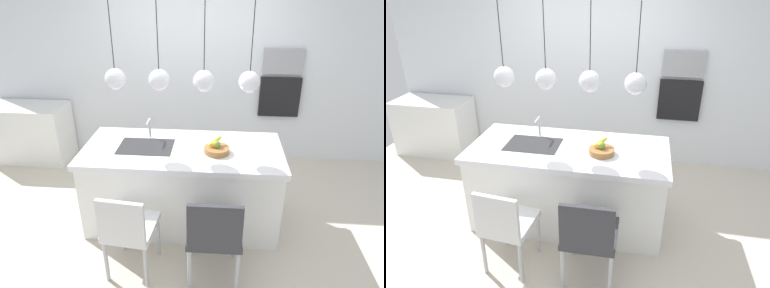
# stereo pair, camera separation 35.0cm
# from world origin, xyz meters

# --- Properties ---
(floor) EXTENTS (6.60, 6.60, 0.00)m
(floor) POSITION_xyz_m (0.00, 0.00, 0.00)
(floor) COLOR beige
(floor) RESTS_ON ground
(back_wall) EXTENTS (6.00, 0.10, 2.60)m
(back_wall) POSITION_xyz_m (0.00, 1.65, 1.30)
(back_wall) COLOR white
(back_wall) RESTS_ON ground
(kitchen_island) EXTENTS (2.05, 0.94, 0.89)m
(kitchen_island) POSITION_xyz_m (0.00, 0.00, 0.45)
(kitchen_island) COLOR white
(kitchen_island) RESTS_ON ground
(sink_basin) EXTENTS (0.56, 0.40, 0.02)m
(sink_basin) POSITION_xyz_m (-0.38, 0.00, 0.89)
(sink_basin) COLOR #2D2D30
(sink_basin) RESTS_ON kitchen_island
(faucet) EXTENTS (0.02, 0.17, 0.22)m
(faucet) POSITION_xyz_m (-0.38, 0.21, 1.03)
(faucet) COLOR silver
(faucet) RESTS_ON kitchen_island
(fruit_bowl) EXTENTS (0.26, 0.26, 0.16)m
(fruit_bowl) POSITION_xyz_m (0.35, -0.07, 0.94)
(fruit_bowl) COLOR #9E6B38
(fruit_bowl) RESTS_ON kitchen_island
(side_counter) EXTENTS (1.10, 0.60, 0.83)m
(side_counter) POSITION_xyz_m (-2.40, 1.28, 0.42)
(side_counter) COLOR white
(side_counter) RESTS_ON ground
(microwave) EXTENTS (0.54, 0.08, 0.34)m
(microwave) POSITION_xyz_m (1.20, 1.58, 1.46)
(microwave) COLOR #9E9EA3
(microwave) RESTS_ON back_wall
(oven) EXTENTS (0.56, 0.08, 0.56)m
(oven) POSITION_xyz_m (1.20, 1.58, 0.96)
(oven) COLOR black
(oven) RESTS_ON back_wall
(chair_near) EXTENTS (0.47, 0.50, 0.88)m
(chair_near) POSITION_xyz_m (-0.38, -0.83, 0.51)
(chair_near) COLOR silver
(chair_near) RESTS_ON ground
(chair_middle) EXTENTS (0.47, 0.47, 0.90)m
(chair_middle) POSITION_xyz_m (0.36, -0.83, 0.51)
(chair_middle) COLOR #333338
(chair_middle) RESTS_ON ground
(pendant_light_left) EXTENTS (0.20, 0.20, 0.80)m
(pendant_light_left) POSITION_xyz_m (-0.63, 0.00, 1.60)
(pendant_light_left) COLOR silver
(pendant_light_center_left) EXTENTS (0.20, 0.20, 0.80)m
(pendant_light_center_left) POSITION_xyz_m (-0.21, 0.00, 1.60)
(pendant_light_center_left) COLOR silver
(pendant_light_center_right) EXTENTS (0.20, 0.20, 0.80)m
(pendant_light_center_right) POSITION_xyz_m (0.21, 0.00, 1.60)
(pendant_light_center_right) COLOR silver
(pendant_light_right) EXTENTS (0.20, 0.20, 0.80)m
(pendant_light_right) POSITION_xyz_m (0.63, 0.00, 1.60)
(pendant_light_right) COLOR silver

